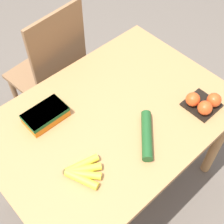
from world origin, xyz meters
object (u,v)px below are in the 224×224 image
at_px(chair, 52,72).
at_px(cucumber_near, 147,135).
at_px(carrot_bag, 45,115).
at_px(banana_bunch, 82,172).
at_px(tomato_pack, 203,103).

xyz_separation_m(chair, cucumber_near, (-0.04, -0.84, 0.24)).
xyz_separation_m(chair, carrot_bag, (-0.31, -0.44, 0.25)).
xyz_separation_m(carrot_bag, cucumber_near, (0.27, -0.40, -0.01)).
bearing_deg(banana_bunch, cucumber_near, -10.25).
relative_size(tomato_pack, carrot_bag, 0.77).
relative_size(tomato_pack, cucumber_near, 0.73).
relative_size(chair, cucumber_near, 4.71).
bearing_deg(carrot_bag, banana_bunch, -99.41).
bearing_deg(cucumber_near, chair, 87.37).
bearing_deg(tomato_pack, carrot_bag, 142.46).
relative_size(chair, banana_bunch, 6.09).
xyz_separation_m(banana_bunch, cucumber_near, (0.33, -0.06, 0.01)).
height_order(banana_bunch, cucumber_near, cucumber_near).
bearing_deg(banana_bunch, carrot_bag, 80.59).
distance_m(chair, carrot_bag, 0.60).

